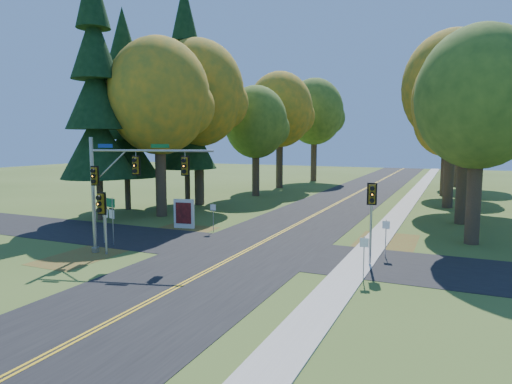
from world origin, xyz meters
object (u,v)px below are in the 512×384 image
at_px(east_signal_pole, 372,203).
at_px(route_sign_cluster, 108,211).
at_px(traffic_mast, 122,179).
at_px(info_kiosk, 184,214).

distance_m(east_signal_pole, route_sign_cluster, 15.10).
distance_m(traffic_mast, info_kiosk, 8.03).
bearing_deg(info_kiosk, east_signal_pole, -27.78).
bearing_deg(route_sign_cluster, info_kiosk, 91.40).
distance_m(traffic_mast, route_sign_cluster, 3.40).
xyz_separation_m(traffic_mast, route_sign_cluster, (-2.31, 1.41, -2.07)).
xyz_separation_m(route_sign_cluster, info_kiosk, (1.38, 5.96, -0.98)).
bearing_deg(traffic_mast, route_sign_cluster, 133.68).
bearing_deg(route_sign_cluster, east_signal_pole, 20.48).
bearing_deg(east_signal_pole, traffic_mast, -178.63).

